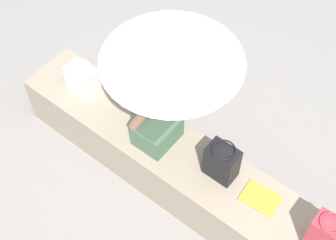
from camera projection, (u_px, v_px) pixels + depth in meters
name	position (u px, v px, depth m)	size (l,w,h in m)	color
ground_plane	(178.00, 183.00, 4.47)	(14.00, 14.00, 0.00)	gray
stone_bench	(178.00, 169.00, 4.27)	(3.05, 0.54, 0.50)	gray
person_seated	(157.00, 110.00, 3.84)	(0.28, 0.47, 0.90)	#47664C
parasol	(172.00, 49.00, 3.34)	(1.00, 1.00, 1.17)	#B7B7BC
handbag_black	(222.00, 162.00, 3.83)	(0.24, 0.18, 0.34)	black
tote_bag_canvas	(82.00, 79.00, 4.36)	(0.26, 0.19, 0.27)	silver
shoulder_bag_spare	(325.00, 234.00, 3.48)	(0.21, 0.16, 0.36)	#B2333D
magazine	(260.00, 198.00, 3.83)	(0.28, 0.20, 0.01)	gold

